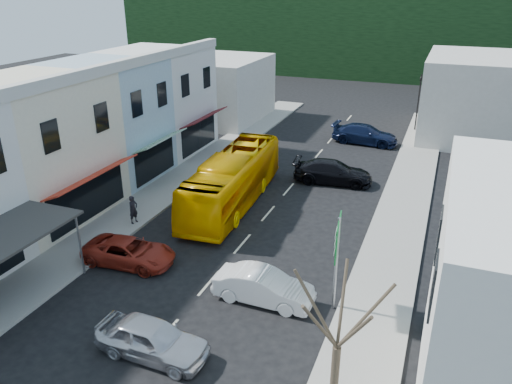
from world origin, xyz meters
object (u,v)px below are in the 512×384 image
(direction_sign, at_px, (336,265))
(car_red, at_px, (129,251))
(pedestrian_left, at_px, (133,209))
(bus, at_px, (233,181))
(car_silver, at_px, (152,340))
(car_white, at_px, (263,287))
(street_tree, at_px, (337,347))
(traffic_signal, at_px, (418,103))

(direction_sign, bearing_deg, car_red, 172.65)
(car_red, bearing_deg, pedestrian_left, 27.14)
(direction_sign, bearing_deg, bus, 127.31)
(car_silver, distance_m, car_white, 5.39)
(bus, bearing_deg, car_white, -62.84)
(pedestrian_left, bearing_deg, car_silver, -129.79)
(car_silver, height_order, street_tree, street_tree)
(traffic_signal, bearing_deg, direction_sign, 112.46)
(bus, distance_m, traffic_signal, 22.87)
(car_white, bearing_deg, pedestrian_left, 66.59)
(car_red, xyz_separation_m, street_tree, (11.63, -6.33, 2.69))
(car_red, xyz_separation_m, pedestrian_left, (-2.18, 3.63, 0.30))
(car_silver, xyz_separation_m, pedestrian_left, (-6.79, 8.88, 0.30))
(car_white, bearing_deg, car_silver, 151.08)
(car_white, bearing_deg, traffic_signal, -6.72)
(car_white, xyz_separation_m, street_tree, (4.37, -5.78, 2.69))
(car_red, height_order, street_tree, street_tree)
(bus, relative_size, traffic_signal, 2.23)
(pedestrian_left, xyz_separation_m, direction_sign, (12.40, -3.59, 1.15))
(car_silver, height_order, car_red, same)
(car_silver, height_order, car_white, same)
(bus, relative_size, car_white, 2.64)
(pedestrian_left, xyz_separation_m, street_tree, (13.81, -9.96, 2.39))
(car_white, xyz_separation_m, direction_sign, (2.96, 0.59, 1.45))
(direction_sign, bearing_deg, street_tree, -85.16)
(direction_sign, relative_size, street_tree, 0.63)
(street_tree, bearing_deg, traffic_signal, 90.98)
(car_white, height_order, street_tree, street_tree)
(car_red, bearing_deg, street_tree, -122.39)
(car_silver, bearing_deg, street_tree, -97.61)
(bus, xyz_separation_m, traffic_signal, (9.13, 20.94, 1.05))
(car_silver, xyz_separation_m, car_red, (-4.61, 5.24, 0.00))
(bus, height_order, pedestrian_left, bus)
(bus, xyz_separation_m, car_white, (5.37, -8.94, -0.85))
(pedestrian_left, bearing_deg, car_red, -136.24)
(car_silver, distance_m, car_red, 6.98)
(bus, xyz_separation_m, street_tree, (9.74, -14.73, 1.84))
(bus, height_order, direction_sign, direction_sign)
(car_red, relative_size, direction_sign, 1.07)
(bus, xyz_separation_m, pedestrian_left, (-4.07, -4.77, -0.55))
(bus, distance_m, car_red, 8.65)
(car_white, xyz_separation_m, car_red, (-7.26, 0.54, 0.00))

